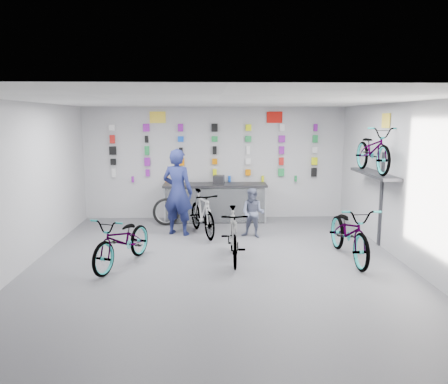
{
  "coord_description": "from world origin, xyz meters",
  "views": [
    {
      "loc": [
        -0.18,
        -7.74,
        2.71
      ],
      "look_at": [
        0.16,
        1.4,
        1.15
      ],
      "focal_mm": 35.0,
      "sensor_mm": 36.0,
      "label": 1
    }
  ],
  "objects_px": {
    "bike_left": "(123,240)",
    "clerk": "(178,192)",
    "bike_right": "(350,232)",
    "bike_service": "(202,213)",
    "customer": "(253,213)",
    "counter": "(215,203)",
    "bike_center": "(233,235)"
  },
  "relations": [
    {
      "from": "bike_right",
      "to": "customer",
      "type": "bearing_deg",
      "value": 134.71
    },
    {
      "from": "bike_left",
      "to": "customer",
      "type": "relative_size",
      "value": 1.62
    },
    {
      "from": "counter",
      "to": "clerk",
      "type": "xyz_separation_m",
      "value": [
        -0.89,
        -1.29,
        0.52
      ]
    },
    {
      "from": "bike_center",
      "to": "bike_left",
      "type": "bearing_deg",
      "value": -174.09
    },
    {
      "from": "clerk",
      "to": "bike_right",
      "type": "bearing_deg",
      "value": 172.2
    },
    {
      "from": "counter",
      "to": "bike_center",
      "type": "height_order",
      "value": "bike_center"
    },
    {
      "from": "bike_center",
      "to": "bike_right",
      "type": "height_order",
      "value": "bike_right"
    },
    {
      "from": "bike_left",
      "to": "bike_center",
      "type": "xyz_separation_m",
      "value": [
        2.05,
        0.2,
        0.03
      ]
    },
    {
      "from": "bike_right",
      "to": "customer",
      "type": "relative_size",
      "value": 1.81
    },
    {
      "from": "bike_left",
      "to": "customer",
      "type": "height_order",
      "value": "customer"
    },
    {
      "from": "bike_right",
      "to": "bike_service",
      "type": "height_order",
      "value": "bike_right"
    },
    {
      "from": "bike_service",
      "to": "bike_right",
      "type": "bearing_deg",
      "value": -51.62
    },
    {
      "from": "bike_left",
      "to": "bike_service",
      "type": "distance_m",
      "value": 2.54
    },
    {
      "from": "bike_right",
      "to": "bike_service",
      "type": "relative_size",
      "value": 1.18
    },
    {
      "from": "counter",
      "to": "clerk",
      "type": "distance_m",
      "value": 1.65
    },
    {
      "from": "clerk",
      "to": "customer",
      "type": "bearing_deg",
      "value": -168.58
    },
    {
      "from": "counter",
      "to": "bike_service",
      "type": "relative_size",
      "value": 1.55
    },
    {
      "from": "bike_service",
      "to": "clerk",
      "type": "bearing_deg",
      "value": 155.19
    },
    {
      "from": "counter",
      "to": "bike_center",
      "type": "bearing_deg",
      "value": -84.81
    },
    {
      "from": "bike_left",
      "to": "bike_service",
      "type": "bearing_deg",
      "value": 76.77
    },
    {
      "from": "bike_center",
      "to": "bike_service",
      "type": "xyz_separation_m",
      "value": [
        -0.62,
        1.9,
        0.01
      ]
    },
    {
      "from": "bike_left",
      "to": "customer",
      "type": "xyz_separation_m",
      "value": [
        2.59,
        1.85,
        0.09
      ]
    },
    {
      "from": "bike_center",
      "to": "bike_right",
      "type": "relative_size",
      "value": 0.83
    },
    {
      "from": "counter",
      "to": "bike_right",
      "type": "xyz_separation_m",
      "value": [
        2.54,
        -3.24,
        0.05
      ]
    },
    {
      "from": "bike_left",
      "to": "bike_center",
      "type": "bearing_deg",
      "value": 26.64
    },
    {
      "from": "bike_left",
      "to": "clerk",
      "type": "relative_size",
      "value": 0.91
    },
    {
      "from": "bike_service",
      "to": "clerk",
      "type": "relative_size",
      "value": 0.86
    },
    {
      "from": "bike_right",
      "to": "clerk",
      "type": "height_order",
      "value": "clerk"
    },
    {
      "from": "bike_left",
      "to": "clerk",
      "type": "height_order",
      "value": "clerk"
    },
    {
      "from": "bike_right",
      "to": "bike_center",
      "type": "bearing_deg",
      "value": 178.99
    },
    {
      "from": "counter",
      "to": "clerk",
      "type": "relative_size",
      "value": 1.34
    },
    {
      "from": "clerk",
      "to": "bike_center",
      "type": "bearing_deg",
      "value": 142.86
    }
  ]
}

